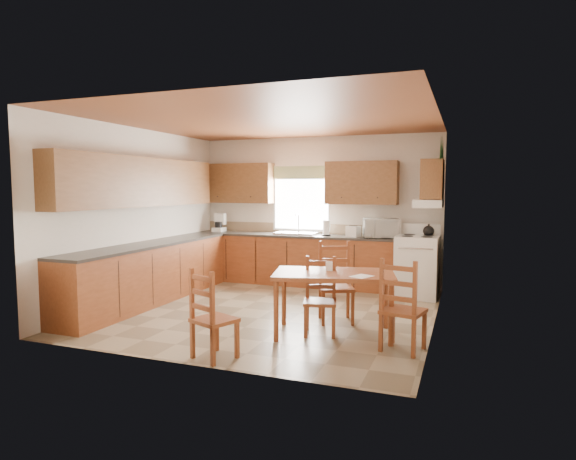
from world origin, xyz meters
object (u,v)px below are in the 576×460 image
(microwave, at_px, (381,228))
(chair_near_right, at_px, (403,305))
(dining_table, at_px, (334,304))
(chair_far_left, at_px, (320,297))
(chair_far_right, at_px, (336,283))
(chair_near_left, at_px, (214,314))
(stove, at_px, (417,267))

(microwave, xyz_separation_m, chair_near_right, (0.74, -2.97, -0.58))
(dining_table, relative_size, chair_far_left, 1.54)
(chair_far_left, bearing_deg, dining_table, 5.16)
(dining_table, xyz_separation_m, chair_far_right, (-0.11, 0.55, 0.14))
(dining_table, bearing_deg, chair_near_left, -141.26)
(dining_table, xyz_separation_m, chair_far_left, (-0.15, -0.05, 0.08))
(stove, xyz_separation_m, dining_table, (-0.74, -2.44, -0.11))
(dining_table, bearing_deg, chair_far_left, -173.99)
(dining_table, height_order, chair_far_right, chair_far_right)
(microwave, xyz_separation_m, chair_far_left, (-0.26, -2.74, -0.62))
(stove, bearing_deg, chair_near_left, -112.95)
(microwave, height_order, dining_table, microwave)
(microwave, relative_size, chair_far_right, 0.52)
(chair_near_right, bearing_deg, stove, -74.38)
(chair_near_left, bearing_deg, chair_near_right, -130.53)
(microwave, distance_m, dining_table, 2.77)
(microwave, distance_m, chair_far_right, 2.22)
(chair_near_left, distance_m, chair_near_right, 2.03)
(chair_near_right, height_order, chair_far_left, chair_near_right)
(chair_far_left, height_order, chair_far_right, chair_far_right)
(microwave, bearing_deg, dining_table, -110.48)
(microwave, height_order, chair_near_right, microwave)
(chair_near_right, relative_size, chair_far_right, 0.96)
(microwave, xyz_separation_m, dining_table, (-0.11, -2.68, -0.70))
(stove, bearing_deg, chair_far_right, -112.50)
(dining_table, relative_size, chair_near_right, 1.41)
(dining_table, distance_m, chair_far_left, 0.18)
(stove, relative_size, chair_far_right, 0.93)
(chair_near_left, height_order, chair_near_right, chair_near_right)
(microwave, bearing_deg, chair_far_left, -113.64)
(microwave, xyz_separation_m, chair_near_left, (-1.06, -3.90, -0.61))
(chair_near_right, bearing_deg, microwave, -62.63)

